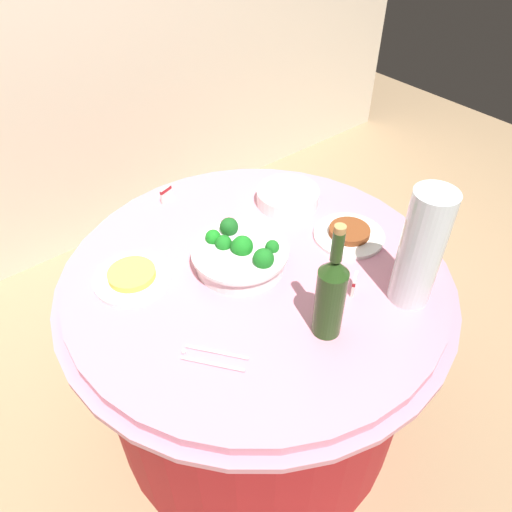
{
  "coord_description": "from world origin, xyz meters",
  "views": [
    {
      "loc": [
        -0.66,
        -0.81,
        1.72
      ],
      "look_at": [
        0.0,
        0.0,
        0.79
      ],
      "focal_mm": 34.64,
      "sensor_mm": 36.0,
      "label": 1
    }
  ],
  "objects": [
    {
      "name": "label_placard_front",
      "position": [
        0.15,
        -0.24,
        0.77
      ],
      "size": [
        0.05,
        0.03,
        0.05
      ],
      "color": "white",
      "rests_on": "buffet_table"
    },
    {
      "name": "food_plate_stir_fry",
      "position": [
        0.32,
        -0.07,
        0.75
      ],
      "size": [
        0.22,
        0.22,
        0.03
      ],
      "color": "white",
      "rests_on": "buffet_table"
    },
    {
      "name": "buffet_table",
      "position": [
        0.0,
        0.0,
        0.38
      ],
      "size": [
        1.16,
        1.16,
        0.74
      ],
      "color": "maroon",
      "rests_on": "ground_plane"
    },
    {
      "name": "serving_tongs",
      "position": [
        -0.28,
        -0.18,
        0.74
      ],
      "size": [
        0.13,
        0.15,
        0.01
      ],
      "color": "silver",
      "rests_on": "buffet_table"
    },
    {
      "name": "broccoli_bowl",
      "position": [
        -0.02,
        0.04,
        0.78
      ],
      "size": [
        0.28,
        0.28,
        0.11
      ],
      "color": "white",
      "rests_on": "buffet_table"
    },
    {
      "name": "label_placard_mid",
      "position": [
        -0.02,
        0.46,
        0.77
      ],
      "size": [
        0.05,
        0.02,
        0.05
      ],
      "color": "white",
      "rests_on": "buffet_table"
    },
    {
      "name": "plate_stack",
      "position": [
        0.29,
        0.19,
        0.77
      ],
      "size": [
        0.21,
        0.21,
        0.05
      ],
      "color": "white",
      "rests_on": "buffet_table"
    },
    {
      "name": "ground_plane",
      "position": [
        0.0,
        0.0,
        0.0
      ],
      "size": [
        6.0,
        6.0,
        0.0
      ],
      "primitive_type": "plane",
      "color": "#9E7F5B"
    },
    {
      "name": "decorative_fruit_vase",
      "position": [
        0.25,
        -0.35,
        0.89
      ],
      "size": [
        0.11,
        0.11,
        0.34
      ],
      "color": "silver",
      "rests_on": "buffet_table"
    },
    {
      "name": "wine_bottle",
      "position": [
        -0.01,
        -0.29,
        0.87
      ],
      "size": [
        0.07,
        0.07,
        0.34
      ],
      "color": "#223F16",
      "rests_on": "buffet_table"
    },
    {
      "name": "food_plate_fried_egg",
      "position": [
        -0.3,
        0.19,
        0.75
      ],
      "size": [
        0.22,
        0.22,
        0.03
      ],
      "color": "white",
      "rests_on": "buffet_table"
    }
  ]
}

